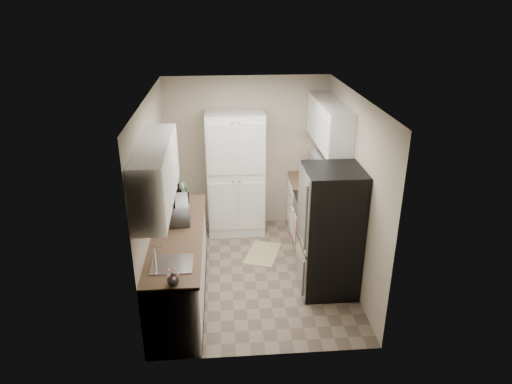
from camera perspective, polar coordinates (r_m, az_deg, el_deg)
The scene contains 16 objects.
ground at distance 6.56m, azimuth -0.18°, elevation -10.10°, with size 3.20×3.20×0.00m, color #7A6B56.
room_shell at distance 5.81m, azimuth -0.37°, elevation 3.32°, with size 2.64×3.24×2.52m.
pantry_cabinet at distance 7.26m, azimuth -2.55°, elevation 2.22°, with size 0.90×0.55×2.00m, color white.
base_cabinet_left at distance 5.98m, azimuth -9.50°, elevation -9.13°, with size 0.60×2.30×0.88m, color white.
countertop_left at distance 5.74m, azimuth -9.80°, elevation -5.26°, with size 0.63×2.33×0.04m, color brown.
base_cabinet_right at distance 7.50m, azimuth 6.69°, elevation -1.87°, with size 0.60×0.80×0.88m, color white.
countertop_right at distance 7.32m, azimuth 6.86°, elevation 1.39°, with size 0.63×0.83×0.04m, color brown.
electric_range at distance 6.78m, azimuth 7.83°, elevation -4.46°, with size 0.71×0.78×1.13m.
refrigerator at distance 5.91m, azimuth 9.27°, elevation -4.89°, with size 0.70×0.72×1.70m, color #B7B7BC.
microwave at distance 5.99m, azimuth -9.92°, elevation -2.27°, with size 0.51×0.34×0.28m, color #A2A3A7.
wine_bottle at distance 6.41m, azimuth -9.58°, elevation -0.42°, with size 0.08×0.08×0.30m, color black.
flower_vase at distance 4.77m, azimuth -10.34°, elevation -10.63°, with size 0.12×0.12×0.13m, color silver.
cutting_board at distance 6.55m, azimuth -8.69°, elevation -0.00°, with size 0.02×0.20×0.26m, color #2D843A.
toaster_oven at distance 7.36m, azimuth 7.55°, elevation 2.68°, with size 0.34×0.42×0.25m, color silver.
fruit_basket at distance 7.31m, azimuth 7.62°, elevation 4.03°, with size 0.26×0.26×0.11m, color #FF4E16, non-canonical shape.
kitchen_mat at distance 7.00m, azimuth 0.85°, elevation -7.68°, with size 0.44×0.70×0.01m, color #C2BB7C.
Camera 1 is at (-0.41, -5.45, 3.62)m, focal length 32.00 mm.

